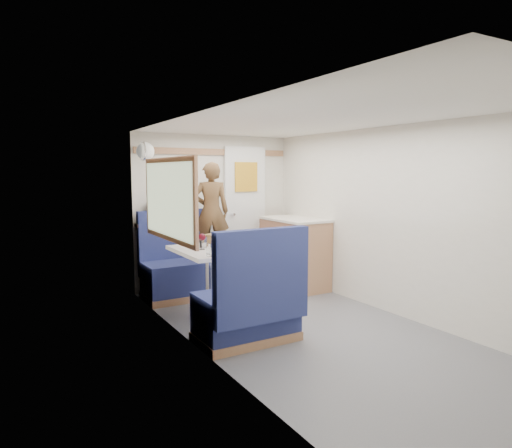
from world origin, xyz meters
TOP-DOWN VIEW (x-y plane):
  - floor at (0.00, 0.00)m, footprint 4.50×4.50m
  - ceiling at (0.00, 0.00)m, footprint 4.50×4.50m
  - wall_back at (0.00, 2.25)m, footprint 2.20×0.02m
  - wall_left at (-1.10, 0.00)m, footprint 0.02×4.50m
  - wall_right at (1.10, 0.00)m, footprint 0.02×4.50m
  - oak_trim_low at (0.00, 2.23)m, footprint 2.15×0.02m
  - oak_trim_high at (0.00, 2.23)m, footprint 2.15×0.02m
  - side_window at (-1.08, 1.00)m, footprint 0.04×1.30m
  - rear_door at (0.45, 2.22)m, footprint 0.62×0.12m
  - dinette_table at (-0.65, 1.00)m, footprint 0.62×0.92m
  - bench_far at (-0.65, 1.86)m, footprint 0.90×0.59m
  - bench_near at (-0.65, 0.14)m, footprint 0.90×0.59m
  - ledge at (-0.65, 2.12)m, footprint 0.90×0.14m
  - dome_light at (-1.04, 1.85)m, footprint 0.20×0.20m
  - galley_counter at (0.82, 1.55)m, footprint 0.57×0.92m
  - person at (-0.28, 1.74)m, footprint 0.51×0.43m
  - duffel_bag at (-0.66, 2.12)m, footprint 0.56×0.34m
  - tray at (-0.58, 0.82)m, footprint 0.38×0.43m
  - orange_fruit at (-0.44, 0.70)m, footprint 0.07×0.07m
  - cheese_block at (-0.56, 0.65)m, footprint 0.10×0.06m
  - wine_glass at (-0.72, 1.01)m, footprint 0.08×0.08m
  - tumbler_left at (-0.81, 0.62)m, footprint 0.08×0.08m
  - tumbler_right at (-0.65, 1.14)m, footprint 0.07×0.07m
  - beer_glass at (-0.43, 0.94)m, footprint 0.07×0.07m
  - pepper_grinder at (-0.68, 1.13)m, footprint 0.03×0.03m
  - bread_loaf at (-0.43, 1.38)m, footprint 0.18×0.24m

SIDE VIEW (x-z plane):
  - floor at x=0.00m, z-range 0.00..0.00m
  - bench_far at x=-0.65m, z-range -0.22..0.83m
  - bench_near at x=-0.65m, z-range -0.22..0.83m
  - galley_counter at x=0.82m, z-range 0.01..0.93m
  - dinette_table at x=-0.65m, z-range 0.21..0.93m
  - tray at x=-0.58m, z-range 0.72..0.74m
  - cheese_block at x=-0.56m, z-range 0.74..0.77m
  - pepper_grinder at x=-0.68m, z-range 0.72..0.81m
  - bread_loaf at x=-0.43m, z-range 0.72..0.81m
  - orange_fruit at x=-0.44m, z-range 0.74..0.80m
  - beer_glass at x=-0.43m, z-range 0.72..0.82m
  - tumbler_right at x=-0.65m, z-range 0.72..0.83m
  - tumbler_left at x=-0.81m, z-range 0.72..0.84m
  - wine_glass at x=-0.72m, z-range 0.76..0.93m
  - oak_trim_low at x=0.00m, z-range 0.81..0.89m
  - ledge at x=-0.65m, z-range 0.86..0.90m
  - rear_door at x=0.45m, z-range 0.04..1.90m
  - wall_back at x=0.00m, z-range 0.00..2.00m
  - wall_left at x=-1.10m, z-range 0.00..2.00m
  - wall_right at x=1.10m, z-range 0.00..2.00m
  - duffel_bag at x=-0.66m, z-range 0.90..1.15m
  - person at x=-0.28m, z-range 0.45..1.64m
  - side_window at x=-1.08m, z-range 0.89..1.61m
  - dome_light at x=-1.04m, z-range 1.65..1.85m
  - oak_trim_high at x=0.00m, z-range 1.74..1.82m
  - ceiling at x=0.00m, z-range 2.00..2.00m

